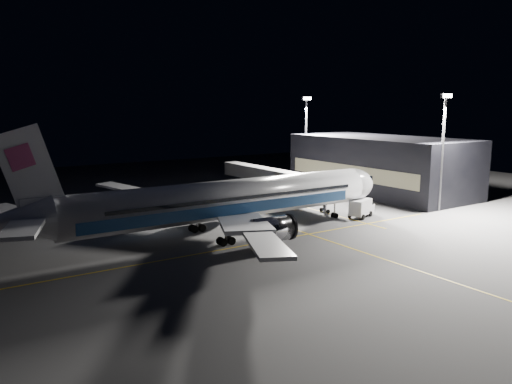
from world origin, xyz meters
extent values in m
plane|color=#4C4C4F|center=(0.00, 0.00, 0.00)|extent=(200.00, 200.00, 0.00)
cube|color=gold|center=(10.00, 0.00, 0.01)|extent=(0.25, 80.00, 0.01)
cube|color=gold|center=(0.00, -6.00, 0.01)|extent=(70.00, 0.25, 0.01)
cube|color=gold|center=(22.00, 10.00, 0.01)|extent=(0.25, 40.00, 0.01)
cylinder|color=silver|center=(0.00, 0.00, 5.30)|extent=(48.00, 5.60, 5.60)
ellipsoid|color=silver|center=(24.00, 0.00, 5.30)|extent=(8.96, 5.60, 5.60)
cube|color=black|center=(26.30, 0.00, 6.30)|extent=(2.20, 3.40, 0.90)
cone|color=silver|center=(-28.50, 0.00, 5.60)|extent=(9.00, 5.49, 5.49)
cube|color=navy|center=(-1.00, 2.78, 4.40)|extent=(42.24, 0.25, 1.50)
cube|color=navy|center=(-1.00, -2.78, 4.40)|extent=(42.24, 0.25, 1.50)
cube|color=silver|center=(-2.50, 8.00, 3.70)|extent=(11.36, 15.23, 1.53)
cube|color=silver|center=(-2.50, -8.00, 3.70)|extent=(11.36, 15.23, 1.53)
cube|color=silver|center=(-7.50, 20.50, 4.57)|extent=(8.57, 13.22, 1.31)
cube|color=silver|center=(-7.50, -20.50, 4.57)|extent=(8.57, 13.22, 1.31)
cube|color=silver|center=(-28.00, 5.20, 5.90)|extent=(6.20, 9.67, 0.45)
cube|color=silver|center=(-28.00, -5.20, 5.90)|extent=(6.20, 9.67, 0.45)
cube|color=white|center=(-26.20, 0.00, 11.50)|extent=(7.53, 0.40, 10.28)
cube|color=#CA4584|center=(-27.00, 0.00, 12.90)|extent=(3.22, 0.55, 3.22)
cylinder|color=#B7B7BF|center=(1.20, 9.00, 2.55)|extent=(5.60, 3.40, 3.40)
cylinder|color=#B7B7BF|center=(1.20, -9.00, 2.55)|extent=(5.60, 3.40, 3.40)
cylinder|color=#9999A0|center=(20.50, 0.00, 1.25)|extent=(0.26, 0.26, 2.50)
cylinder|color=black|center=(20.50, 0.00, 0.45)|extent=(0.90, 0.70, 0.90)
cylinder|color=#9999A0|center=(-3.00, 4.30, 1.25)|extent=(0.26, 0.26, 2.50)
cylinder|color=#9999A0|center=(-3.00, -4.30, 1.25)|extent=(0.26, 0.26, 2.50)
cylinder|color=black|center=(-3.00, 4.30, 0.55)|extent=(1.10, 1.60, 1.10)
cylinder|color=black|center=(-3.00, -4.30, 0.55)|extent=(1.10, 1.60, 1.10)
cube|color=black|center=(46.00, 14.00, 6.00)|extent=(18.00, 40.00, 12.00)
cube|color=brown|center=(36.95, 14.00, 5.00)|extent=(0.15, 36.00, 3.00)
cube|color=#B2B2B7|center=(22.00, 20.05, 4.60)|extent=(3.00, 33.90, 2.80)
cube|color=#B2B2B7|center=(22.00, 4.20, 4.60)|extent=(3.60, 3.20, 3.40)
cylinder|color=#9999A0|center=(22.00, 4.20, 1.55)|extent=(0.70, 0.70, 3.10)
cylinder|color=black|center=(22.00, 3.30, 0.35)|extent=(0.70, 0.30, 0.70)
cylinder|color=black|center=(22.00, 5.10, 0.35)|extent=(0.70, 0.30, 0.70)
cylinder|color=#59595E|center=(40.00, 32.00, 10.00)|extent=(0.44, 0.44, 20.00)
cube|color=#59595E|center=(40.00, 32.00, 20.30)|extent=(2.40, 0.50, 0.80)
cube|color=white|center=(40.00, 31.65, 20.30)|extent=(2.20, 0.15, 0.60)
cylinder|color=#59595E|center=(40.00, -6.00, 10.00)|extent=(0.44, 0.44, 20.00)
cube|color=#59595E|center=(40.00, -6.00, 20.30)|extent=(2.40, 0.50, 0.80)
cube|color=white|center=(40.00, -6.35, 20.30)|extent=(2.20, 0.15, 0.60)
cube|color=white|center=(24.47, -2.00, 1.77)|extent=(5.10, 3.82, 2.52)
cube|color=white|center=(27.02, -0.98, 1.09)|extent=(2.51, 2.70, 1.37)
cube|color=black|center=(27.02, -0.98, 1.66)|extent=(2.00, 2.32, 0.57)
cylinder|color=black|center=(25.51, -0.29, 0.46)|extent=(0.96, 0.60, 0.92)
cylinder|color=black|center=(26.40, -2.52, 0.46)|extent=(0.96, 0.60, 0.92)
cylinder|color=black|center=(22.53, -1.48, 0.46)|extent=(0.96, 0.60, 0.92)
cylinder|color=black|center=(23.42, -3.71, 0.46)|extent=(0.96, 0.60, 0.92)
cube|color=black|center=(-4.77, 15.90, 0.66)|extent=(2.46, 2.04, 0.97)
cube|color=black|center=(-4.77, 15.90, 1.28)|extent=(1.15, 1.15, 0.53)
sphere|color=#FFF2CC|center=(-5.45, 15.44, 0.66)|extent=(0.23, 0.23, 0.23)
sphere|color=#FFF2CC|center=(-4.63, 15.10, 0.66)|extent=(0.23, 0.23, 0.23)
cylinder|color=black|center=(-3.75, 16.29, 0.26)|extent=(0.56, 0.38, 0.53)
cylinder|color=black|center=(-4.33, 14.91, 0.26)|extent=(0.56, 0.38, 0.53)
cylinder|color=black|center=(-5.21, 16.90, 0.26)|extent=(0.56, 0.38, 0.53)
cylinder|color=black|center=(-5.80, 15.52, 0.26)|extent=(0.56, 0.38, 0.53)
cone|color=orange|center=(0.70, 11.86, 0.28)|extent=(0.38, 0.38, 0.57)
cone|color=orange|center=(5.81, 14.00, 0.27)|extent=(0.36, 0.36, 0.54)
cone|color=orange|center=(-0.75, 10.77, 0.31)|extent=(0.41, 0.41, 0.62)
camera|label=1|loc=(-35.49, -61.06, 18.54)|focal=35.00mm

